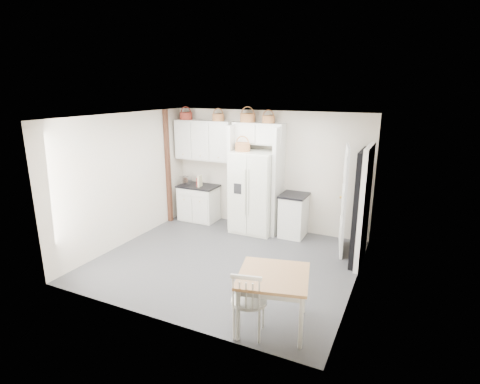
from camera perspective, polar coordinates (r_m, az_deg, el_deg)
The scene contains 27 objects.
floor at distance 6.97m, azimuth -2.05°, elevation -10.42°, with size 4.50×4.50×0.00m, color #444447.
ceiling at distance 6.29m, azimuth -2.28°, elevation 11.41°, with size 4.50×4.50×0.00m, color white.
wall_back at distance 8.28m, azimuth 4.23°, elevation 3.29°, with size 4.50×4.50×0.00m, color beige.
wall_left at distance 7.78m, azimuth -17.04°, elevation 1.84°, with size 4.00×4.00×0.00m, color beige.
wall_right at distance 5.87m, azimuth 17.78°, elevation -2.61°, with size 4.00×4.00×0.00m, color beige.
refrigerator at distance 8.09m, azimuth 2.19°, elevation 0.02°, with size 0.92×0.74×1.78m, color silver.
base_cab_left at distance 8.95m, azimuth -6.31°, elevation -1.74°, with size 0.88×0.55×0.81m, color silver.
base_cab_right at distance 8.02m, azimuth 8.15°, elevation -3.64°, with size 0.50×0.60×0.88m, color silver.
dining_table at distance 5.12m, azimuth 5.02°, elevation -16.08°, with size 0.89×0.89×0.74m, color olive.
windsor_chair at distance 4.90m, azimuth 1.37°, elevation -16.30°, with size 0.46×0.42×0.94m, color silver.
counter_left at distance 8.84m, azimuth -6.39°, elevation 0.89°, with size 0.91×0.59×0.04m, color black.
counter_right at distance 7.88m, azimuth 8.28°, elevation -0.49°, with size 0.54×0.64×0.04m, color black.
toaster at distance 8.99m, azimuth -8.25°, elevation 1.80°, with size 0.26×0.15×0.18m, color silver.
cookbook_red at distance 8.71m, azimuth -6.37°, elevation 1.54°, with size 0.03×0.14×0.22m, color maroon.
cookbook_cream at distance 8.68m, azimuth -6.13°, elevation 1.66°, with size 0.04×0.18×0.26m, color beige.
basket_upper_a at distance 8.87m, azimuth -8.23°, elevation 11.39°, with size 0.29×0.29×0.17m, color maroon.
basket_upper_c at distance 8.44m, azimuth -3.33°, elevation 11.28°, with size 0.27×0.27×0.16m, color brown.
basket_bridge_a at distance 8.12m, azimuth 1.17°, elevation 11.24°, with size 0.33×0.33×0.18m, color brown.
basket_bridge_b at distance 7.94m, azimuth 4.35°, elevation 10.98°, with size 0.27×0.27×0.15m, color brown.
basket_fridge_a at distance 7.89m, azimuth 0.39°, elevation 6.88°, with size 0.32×0.32×0.17m, color brown.
upper_cabinet at distance 8.68m, azimuth -5.46°, elevation 7.85°, with size 1.40×0.34×0.90m, color silver.
bridge_cabinet at distance 8.05m, azimuth 2.90°, elevation 8.91°, with size 1.12×0.34×0.45m, color silver.
fridge_panel_left at distance 8.31m, azimuth -0.79°, elevation 2.31°, with size 0.08×0.60×2.30m, color silver.
fridge_panel_right at distance 7.92m, azimuth 5.85°, elevation 1.57°, with size 0.08×0.60×2.30m, color silver.
trim_post at distance 8.77m, azimuth -10.92°, elevation 3.73°, with size 0.09×0.09×2.60m, color #412315.
doorway_void at distance 6.91m, azimuth 18.03°, elevation -2.32°, with size 0.18×0.85×2.05m, color black.
door_slab at distance 7.27m, azimuth 15.59°, elevation -1.23°, with size 0.80×0.04×2.05m, color white.
Camera 1 is at (2.90, -5.56, 3.05)m, focal length 28.00 mm.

